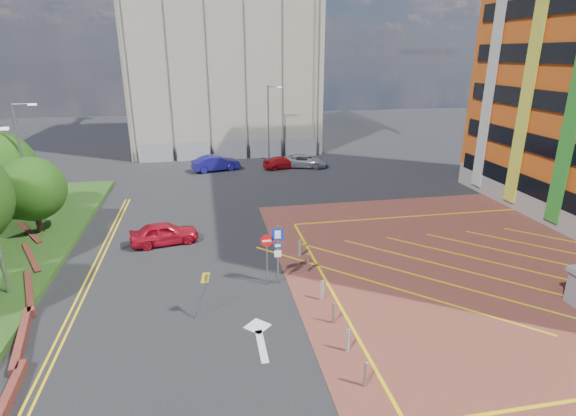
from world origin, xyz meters
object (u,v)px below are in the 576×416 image
object	(u,v)px
car_blue_back	(216,163)
car_red_back	(283,162)
car_red_left	(164,233)
tree_c	(32,189)
warning_sign	(203,289)
sign_cluster	(274,249)
lamp_back	(269,121)
car_silver_back	(304,161)
lamp_left_far	(23,159)

from	to	relation	value
car_blue_back	car_red_back	world-z (taller)	car_blue_back
car_red_left	car_red_back	world-z (taller)	car_red_left
tree_c	car_blue_back	xyz separation A→B (m)	(11.72, 15.10, -2.42)
warning_sign	car_blue_back	distance (m)	26.65
sign_cluster	car_red_left	bearing A→B (deg)	132.73
car_red_left	car_blue_back	distance (m)	18.17
lamp_back	warning_sign	bearing A→B (deg)	-103.94
sign_cluster	car_silver_back	size ratio (longest dim) A/B	0.68
lamp_back	sign_cluster	bearing A→B (deg)	-97.97
lamp_left_far	car_blue_back	size ratio (longest dim) A/B	1.70
sign_cluster	car_silver_back	distance (m)	24.93
car_red_left	car_blue_back	xyz separation A→B (m)	(3.79, 17.77, 0.08)
tree_c	warning_sign	distance (m)	15.51
lamp_back	car_silver_back	size ratio (longest dim) A/B	1.71
lamp_back	car_blue_back	distance (m)	7.45
warning_sign	car_red_back	world-z (taller)	warning_sign
tree_c	car_red_left	bearing A→B (deg)	-18.61
lamp_left_far	lamp_back	world-z (taller)	lamp_left_far
warning_sign	tree_c	bearing A→B (deg)	131.75
lamp_left_far	lamp_back	xyz separation A→B (m)	(18.50, 16.00, -0.30)
lamp_left_far	car_blue_back	distance (m)	18.62
sign_cluster	lamp_left_far	bearing A→B (deg)	143.18
car_red_left	car_red_back	distance (m)	20.48
tree_c	car_red_left	world-z (taller)	tree_c
warning_sign	car_blue_back	world-z (taller)	warning_sign
tree_c	sign_cluster	xyz separation A→B (m)	(13.80, -9.02, -1.24)
warning_sign	car_red_back	size ratio (longest dim) A/B	0.54
lamp_left_far	car_blue_back	bearing A→B (deg)	46.02
sign_cluster	car_red_back	distance (m)	24.40
sign_cluster	car_blue_back	xyz separation A→B (m)	(-2.07, 24.12, -1.18)
car_red_back	car_silver_back	bearing A→B (deg)	-102.69
sign_cluster	warning_sign	size ratio (longest dim) A/B	1.43
car_blue_back	car_silver_back	distance (m)	9.02
car_red_back	lamp_left_far	bearing A→B (deg)	110.70
car_silver_back	car_red_back	bearing A→B (deg)	109.21
sign_cluster	car_red_back	world-z (taller)	sign_cluster
tree_c	sign_cluster	size ratio (longest dim) A/B	1.53
warning_sign	car_silver_back	bearing A→B (deg)	68.35
lamp_left_far	sign_cluster	bearing A→B (deg)	-36.82
lamp_back	warning_sign	xyz separation A→B (m)	(-7.32, -29.50, -2.93)
lamp_back	car_silver_back	bearing A→B (deg)	-44.51
tree_c	car_red_left	distance (m)	8.74
lamp_left_far	warning_sign	world-z (taller)	lamp_left_far
tree_c	warning_sign	world-z (taller)	tree_c
car_blue_back	lamp_back	bearing A→B (deg)	-77.60
tree_c	car_blue_back	world-z (taller)	tree_c
tree_c	car_blue_back	distance (m)	19.27
warning_sign	car_blue_back	bearing A→B (deg)	86.86
warning_sign	car_red_back	bearing A→B (deg)	72.69
tree_c	lamp_left_far	xyz separation A→B (m)	(-0.92, 2.00, 1.47)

